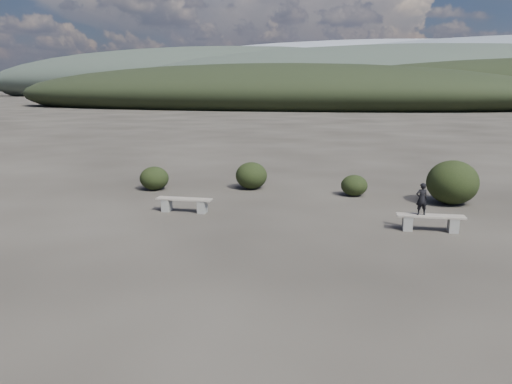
% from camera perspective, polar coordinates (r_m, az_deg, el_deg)
% --- Properties ---
extents(ground, '(1200.00, 1200.00, 0.00)m').
position_cam_1_polar(ground, '(10.14, -3.60, -10.12)').
color(ground, '#292520').
rests_on(ground, ground).
extents(bench_left, '(1.77, 0.49, 0.44)m').
position_cam_1_polar(bench_left, '(15.65, -8.19, -1.33)').
color(bench_left, slate).
rests_on(bench_left, ground).
extents(bench_right, '(1.81, 0.56, 0.44)m').
position_cam_1_polar(bench_right, '(14.22, 19.30, -3.19)').
color(bench_right, slate).
rests_on(bench_right, ground).
extents(seated_person, '(0.37, 0.31, 0.87)m').
position_cam_1_polar(seated_person, '(14.04, 18.42, -0.75)').
color(seated_person, black).
rests_on(seated_person, bench_right).
extents(shrub_a, '(1.09, 1.09, 0.89)m').
position_cam_1_polar(shrub_a, '(19.27, -11.55, 1.55)').
color(shrub_a, black).
rests_on(shrub_a, ground).
extents(shrub_b, '(1.20, 1.20, 1.03)m').
position_cam_1_polar(shrub_b, '(19.05, -0.53, 1.89)').
color(shrub_b, black).
rests_on(shrub_b, ground).
extents(shrub_c, '(0.94, 0.94, 0.75)m').
position_cam_1_polar(shrub_c, '(18.17, 11.16, 0.75)').
color(shrub_c, black).
rests_on(shrub_c, ground).
extents(shrub_d, '(1.67, 1.67, 1.46)m').
position_cam_1_polar(shrub_d, '(17.71, 21.54, 1.03)').
color(shrub_d, black).
rests_on(shrub_d, ground).
extents(mountain_ridges, '(500.00, 400.00, 56.00)m').
position_cam_1_polar(mountain_ridges, '(348.14, 14.79, 12.51)').
color(mountain_ridges, black).
rests_on(mountain_ridges, ground).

